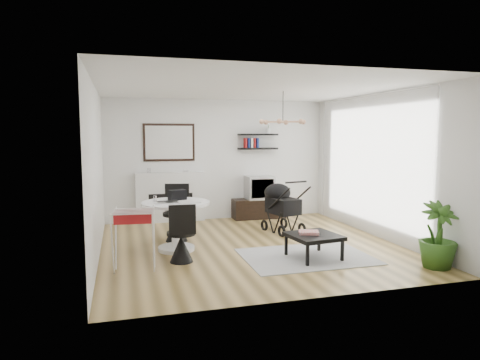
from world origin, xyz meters
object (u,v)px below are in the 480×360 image
object	(u,v)px
crt_tv	(259,187)
drying_rack	(134,239)
coffee_table	(314,237)
potted_plant	(438,235)
fireplace	(170,191)
stroller	(281,209)
tv_console	(259,208)
dining_table	(176,218)

from	to	relation	value
crt_tv	drying_rack	bearing A→B (deg)	-132.57
crt_tv	coffee_table	world-z (taller)	crt_tv
potted_plant	fireplace	bearing A→B (deg)	127.74
drying_rack	stroller	bearing A→B (deg)	36.75
tv_console	dining_table	distance (m)	3.14
drying_rack	potted_plant	xyz separation A→B (m)	(4.23, -1.04, 0.02)
crt_tv	stroller	xyz separation A→B (m)	(0.01, -1.39, -0.26)
drying_rack	potted_plant	world-z (taller)	potted_plant
potted_plant	dining_table	bearing A→B (deg)	151.04
tv_console	coffee_table	xyz separation A→B (m)	(-0.18, -3.29, 0.12)
crt_tv	tv_console	bearing A→B (deg)	138.62
crt_tv	coffee_table	size ratio (longest dim) A/B	0.74
fireplace	dining_table	xyz separation A→B (m)	(-0.18, -2.38, -0.14)
fireplace	crt_tv	bearing A→B (deg)	-4.21
dining_table	drying_rack	world-z (taller)	drying_rack
fireplace	coffee_table	distance (m)	3.90
fireplace	potted_plant	world-z (taller)	fireplace
crt_tv	potted_plant	xyz separation A→B (m)	(1.34, -4.18, -0.24)
dining_table	stroller	size ratio (longest dim) A/B	1.05
stroller	coffee_table	xyz separation A→B (m)	(-0.19, -1.89, -0.11)
fireplace	stroller	bearing A→B (deg)	-37.36
tv_console	fireplace	bearing A→B (deg)	175.88
potted_plant	tv_console	bearing A→B (deg)	107.84
fireplace	crt_tv	size ratio (longest dim) A/B	3.55
dining_table	drying_rack	bearing A→B (deg)	-127.66
dining_table	potted_plant	xyz separation A→B (m)	(3.53, -1.95, -0.06)
drying_rack	crt_tv	bearing A→B (deg)	52.99
dining_table	stroller	xyz separation A→B (m)	(2.19, 0.84, -0.08)
tv_console	stroller	size ratio (longest dim) A/B	1.13
fireplace	drying_rack	world-z (taller)	fireplace
fireplace	coffee_table	bearing A→B (deg)	-62.01
fireplace	dining_table	world-z (taller)	fireplace
tv_console	potted_plant	world-z (taller)	potted_plant
stroller	fireplace	bearing A→B (deg)	128.94
stroller	coffee_table	distance (m)	1.91
tv_console	crt_tv	distance (m)	0.49
coffee_table	potted_plant	bearing A→B (deg)	-30.44
fireplace	coffee_table	world-z (taller)	fireplace
fireplace	tv_console	xyz separation A→B (m)	(2.00, -0.14, -0.46)
fireplace	drying_rack	size ratio (longest dim) A/B	2.47
drying_rack	stroller	distance (m)	3.38
fireplace	potted_plant	size ratio (longest dim) A/B	2.24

